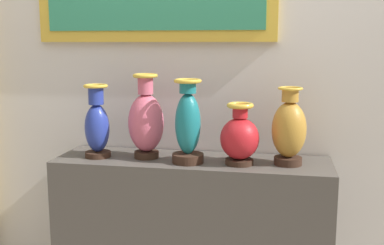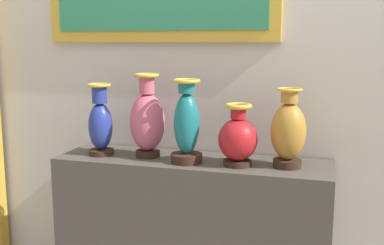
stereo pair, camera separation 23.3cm
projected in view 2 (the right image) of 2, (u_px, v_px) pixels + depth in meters
display_shelf at (192, 244)px, 2.44m from camera, size 1.39×0.39×0.91m
back_wall at (204, 34)px, 2.50m from camera, size 4.10×0.14×3.06m
vase_cobalt at (100, 123)px, 2.43m from camera, size 0.13×0.13×0.38m
vase_rose at (147, 121)px, 2.39m from camera, size 0.18×0.18×0.43m
vase_teal at (187, 125)px, 2.27m from camera, size 0.16×0.16×0.41m
vase_crimson at (238, 138)px, 2.22m from camera, size 0.19×0.19×0.30m
vase_ochre at (288, 132)px, 2.19m from camera, size 0.17×0.17×0.38m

